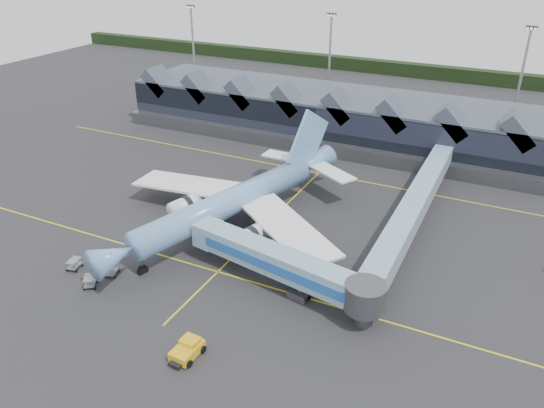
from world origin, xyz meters
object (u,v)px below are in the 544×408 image
at_px(jet_bridge, 292,268).
at_px(fuel_truck, 201,211).
at_px(pushback_tug, 187,349).
at_px(main_airliner, 235,200).

xyz_separation_m(jet_bridge, fuel_truck, (-20.08, 10.52, -1.82)).
relative_size(jet_bridge, fuel_truck, 2.64).
distance_m(fuel_truck, pushback_tug, 29.21).
bearing_deg(fuel_truck, jet_bridge, -18.46).
bearing_deg(main_airliner, jet_bridge, -22.75).
xyz_separation_m(main_airliner, jet_bridge, (14.63, -11.83, -0.65)).
bearing_deg(fuel_truck, pushback_tug, -50.73).
xyz_separation_m(jet_bridge, pushback_tug, (-5.45, -14.74, -2.91)).
relative_size(main_airliner, fuel_truck, 4.44).
relative_size(main_airliner, pushback_tug, 10.70).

